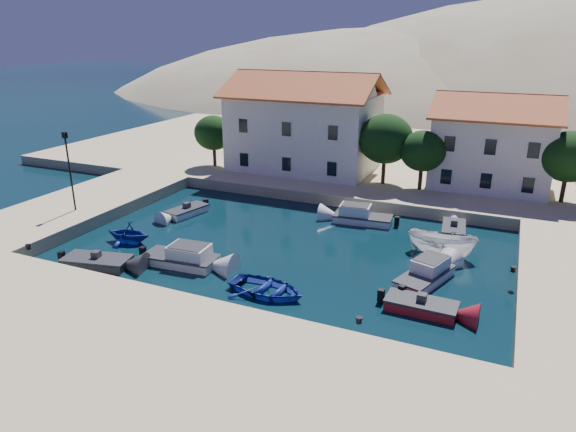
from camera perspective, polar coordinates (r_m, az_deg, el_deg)
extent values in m
plane|color=black|center=(28.45, -8.62, -10.75)|extent=(400.00, 400.00, 0.00)
cube|color=beige|center=(24.20, -16.54, -16.03)|extent=(52.00, 12.00, 1.00)
cube|color=beige|center=(46.73, -22.00, 1.02)|extent=(8.00, 20.00, 1.00)
cube|color=beige|center=(61.18, 12.38, 6.18)|extent=(80.00, 36.00, 1.00)
ellipsoid|color=gray|center=(136.94, 13.24, 4.64)|extent=(198.00, 126.00, 72.00)
cube|color=beige|center=(53.15, 1.83, 9.31)|extent=(14.00, 9.00, 7.50)
pyramid|color=#A65225|center=(52.50, 1.89, 14.53)|extent=(14.70, 9.45, 2.20)
cube|color=beige|center=(50.49, 21.70, 6.80)|extent=(10.00, 8.00, 6.50)
pyramid|color=#A65225|center=(49.83, 22.30, 11.45)|extent=(10.50, 8.40, 1.80)
cylinder|color=#382314|center=(55.06, -8.17, 6.83)|extent=(0.36, 0.36, 2.50)
ellipsoid|color=black|center=(54.62, -8.28, 9.13)|extent=(4.00, 4.00, 3.60)
cylinder|color=#382314|center=(48.62, 10.58, 5.29)|extent=(0.36, 0.36, 3.00)
ellipsoid|color=black|center=(48.04, 10.78, 8.41)|extent=(5.00, 5.00, 4.50)
cylinder|color=#382314|center=(47.56, 14.51, 4.36)|extent=(0.36, 0.36, 2.50)
ellipsoid|color=black|center=(47.04, 14.75, 7.00)|extent=(4.00, 4.00, 3.60)
cylinder|color=#382314|center=(48.16, 28.31, 2.94)|extent=(0.36, 0.36, 2.75)
ellipsoid|color=black|center=(47.60, 28.78, 5.79)|extent=(4.60, 4.60, 4.14)
cylinder|color=black|center=(43.43, -23.04, 4.37)|extent=(0.14, 0.14, 6.00)
cube|color=black|center=(42.82, -23.57, 8.24)|extent=(0.35, 0.25, 0.45)
cylinder|color=black|center=(37.49, -26.90, -3.10)|extent=(0.36, 0.36, 0.30)
cylinder|color=black|center=(25.62, 7.89, -11.41)|extent=(0.36, 0.36, 0.30)
cylinder|color=black|center=(33.19, 23.74, -5.45)|extent=(0.36, 0.36, 0.30)
cube|color=#303134|center=(35.63, -20.43, -4.87)|extent=(4.55, 2.75, 0.90)
cube|color=#303134|center=(35.50, -20.50, -4.39)|extent=(4.65, 2.81, 0.10)
cube|color=#303134|center=(35.42, -20.54, -4.06)|extent=(0.60, 0.60, 0.50)
cube|color=silver|center=(34.42, -11.82, -4.87)|extent=(4.96, 2.43, 0.90)
cube|color=#303134|center=(34.28, -11.86, -4.37)|extent=(5.08, 2.48, 0.10)
cube|color=silver|center=(34.14, -11.90, -3.80)|extent=(2.68, 1.95, 0.90)
imported|color=navy|center=(30.22, -2.38, -8.58)|extent=(5.02, 3.81, 0.98)
cube|color=maroon|center=(29.24, 14.56, -9.75)|extent=(3.78, 1.78, 0.90)
cube|color=#303134|center=(29.08, 14.61, -9.18)|extent=(3.87, 1.82, 0.10)
cube|color=#303134|center=(28.98, 14.65, -8.80)|extent=(0.51, 0.51, 0.50)
cube|color=silver|center=(32.42, 14.93, -6.73)|extent=(3.13, 4.80, 0.90)
cube|color=#303134|center=(32.28, 14.98, -6.20)|extent=(3.20, 4.91, 0.10)
cube|color=silver|center=(32.12, 15.03, -5.61)|extent=(2.21, 2.73, 0.90)
imported|color=silver|center=(36.69, 16.59, -4.14)|extent=(4.75, 2.04, 1.79)
cube|color=silver|center=(40.79, 17.91, -1.48)|extent=(1.97, 3.63, 0.90)
cube|color=#303134|center=(40.67, 17.96, -1.04)|extent=(2.01, 3.71, 0.10)
cube|color=#303134|center=(40.60, 17.99, -0.75)|extent=(0.55, 0.55, 0.50)
imported|color=navy|center=(38.98, -17.22, -2.78)|extent=(3.65, 3.25, 1.77)
cube|color=silver|center=(43.55, -11.14, 0.47)|extent=(2.38, 3.85, 0.90)
cube|color=#303134|center=(43.44, -11.17, 0.88)|extent=(2.43, 3.94, 0.10)
cube|color=#303134|center=(43.37, -11.19, 1.15)|extent=(0.60, 0.60, 0.50)
cube|color=silver|center=(41.38, 8.30, -0.39)|extent=(4.64, 2.31, 0.90)
cube|color=#303134|center=(41.27, 8.32, 0.04)|extent=(4.74, 2.35, 0.10)
cube|color=silver|center=(41.15, 8.35, 0.53)|extent=(2.51, 1.83, 0.90)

